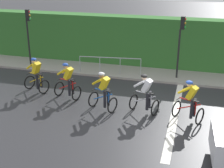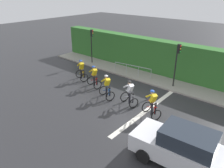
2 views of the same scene
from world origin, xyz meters
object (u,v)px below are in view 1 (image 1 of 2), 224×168
Objects in this scene: cyclist_lead at (36,76)px; cyclist_mid at (103,92)px; cyclist_fourth at (145,95)px; cyclist_second at (68,82)px; cyclist_trailing at (190,102)px; traffic_light_far_junction at (28,29)px; pedestrian_railing_kerbside at (110,61)px; traffic_light_near_crossing at (181,39)px.

cyclist_lead and cyclist_mid have the same top height.
cyclist_second is at bearing 81.76° from cyclist_fourth.
cyclist_trailing is 0.50× the size of traffic_light_far_junction.
traffic_light_far_junction is at bearing 86.70° from pedestrian_railing_kerbside.
cyclist_lead is 4.18m from pedestrian_railing_kerbside.
traffic_light_near_crossing is 8.62m from traffic_light_far_junction.
cyclist_lead is 1.79m from cyclist_second.
cyclist_lead is 0.50× the size of traffic_light_near_crossing.
traffic_light_near_crossing reaches higher than cyclist_fourth.
cyclist_second is 0.50× the size of traffic_light_far_junction.
traffic_light_near_crossing is at bearing -62.00° from cyclist_lead.
traffic_light_far_junction is 0.99× the size of pedestrian_railing_kerbside.
traffic_light_near_crossing is 1.00× the size of traffic_light_far_junction.
cyclist_fourth reaches higher than pedestrian_railing_kerbside.
traffic_light_far_junction reaches higher than cyclist_lead.
traffic_light_near_crossing is (3.75, -4.65, 1.43)m from cyclist_second.
cyclist_mid is at bearing 97.20° from cyclist_fourth.
traffic_light_near_crossing reaches higher than pedestrian_railing_kerbside.
cyclist_mid is 5.45m from traffic_light_near_crossing.
cyclist_second is 0.49× the size of pedestrian_railing_kerbside.
cyclist_mid is (-0.74, -1.91, 0.00)m from cyclist_second.
cyclist_lead and cyclist_second have the same top height.
traffic_light_far_junction is at bearing 64.02° from cyclist_trailing.
cyclist_trailing is (-0.26, -1.78, 0.00)m from cyclist_fourth.
cyclist_lead is 7.26m from cyclist_trailing.
cyclist_lead is 4.34m from traffic_light_far_junction.
cyclist_second is at bearing 128.89° from traffic_light_near_crossing.
traffic_light_far_junction is at bearing 89.72° from traffic_light_near_crossing.
pedestrian_railing_kerbside is (4.03, 2.65, -0.01)m from cyclist_fourth.
pedestrian_railing_kerbside is at bearing -93.30° from traffic_light_far_junction.
cyclist_fourth is 0.50× the size of traffic_light_near_crossing.
cyclist_fourth is at bearing 81.67° from cyclist_trailing.
traffic_light_far_junction reaches higher than pedestrian_railing_kerbside.
cyclist_fourth is 1.00× the size of cyclist_trailing.
cyclist_second reaches higher than pedestrian_railing_kerbside.
cyclist_trailing is 0.50× the size of traffic_light_near_crossing.
traffic_light_near_crossing and traffic_light_far_junction have the same top height.
cyclist_mid is (-1.09, -3.66, 0.00)m from cyclist_lead.
traffic_light_far_junction is (4.32, 7.61, 1.43)m from cyclist_fourth.
traffic_light_far_junction is at bearing 52.39° from cyclist_mid.
cyclist_lead is 5.46m from cyclist_fourth.
pedestrian_railing_kerbside is (4.25, 0.92, -0.01)m from cyclist_mid.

